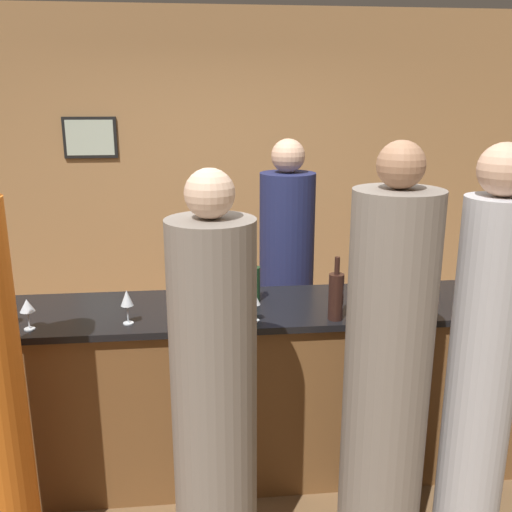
{
  "coord_description": "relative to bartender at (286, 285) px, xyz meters",
  "views": [
    {
      "loc": [
        -0.13,
        -2.86,
        2.08
      ],
      "look_at": [
        0.19,
        0.1,
        1.24
      ],
      "focal_mm": 40.0,
      "sensor_mm": 36.0,
      "label": 1
    }
  ],
  "objects": [
    {
      "name": "bartender",
      "position": [
        0.0,
        0.0,
        0.0
      ],
      "size": [
        0.37,
        0.37,
        1.82
      ],
      "rotation": [
        0.0,
        0.0,
        3.14
      ],
      "color": "#1E234C",
      "rests_on": "ground_plane"
    },
    {
      "name": "guest_2",
      "position": [
        -0.54,
        -1.52,
        0.0
      ],
      "size": [
        0.36,
        0.36,
        1.82
      ],
      "color": "gray",
      "rests_on": "ground_plane"
    },
    {
      "name": "wine_glass_2",
      "position": [
        -1.41,
        -0.98,
        0.27
      ],
      "size": [
        0.07,
        0.07,
        0.15
      ],
      "color": "silver",
      "rests_on": "bar_counter"
    },
    {
      "name": "wine_bottle_0",
      "position": [
        -0.3,
        -0.71,
        0.25
      ],
      "size": [
        0.07,
        0.07,
        0.27
      ],
      "color": "#19381E",
      "rests_on": "bar_counter"
    },
    {
      "name": "guest_3",
      "position": [
        0.64,
        -1.47,
        0.06
      ],
      "size": [
        0.29,
        0.29,
        1.91
      ],
      "color": "#B2B2B7",
      "rests_on": "ground_plane"
    },
    {
      "name": "guest_4",
      "position": [
        0.22,
        -1.43,
        0.04
      ],
      "size": [
        0.38,
        0.38,
        1.91
      ],
      "color": "gray",
      "rests_on": "ground_plane"
    },
    {
      "name": "bar_counter",
      "position": [
        -0.47,
        -0.78,
        -0.35
      ],
      "size": [
        3.53,
        0.63,
        0.99
      ],
      "color": "brown",
      "rests_on": "ground_plane"
    },
    {
      "name": "wine_glass_3",
      "position": [
        0.64,
        -0.86,
        0.26
      ],
      "size": [
        0.08,
        0.08,
        0.15
      ],
      "color": "silver",
      "rests_on": "bar_counter"
    },
    {
      "name": "wine_glass_6",
      "position": [
        -0.32,
        -0.99,
        0.26
      ],
      "size": [
        0.06,
        0.06,
        0.15
      ],
      "color": "silver",
      "rests_on": "bar_counter"
    },
    {
      "name": "wine_glass_4",
      "position": [
        -0.95,
        -0.96,
        0.28
      ],
      "size": [
        0.06,
        0.06,
        0.17
      ],
      "color": "silver",
      "rests_on": "bar_counter"
    },
    {
      "name": "ground_plane",
      "position": [
        -0.47,
        -0.78,
        -0.84
      ],
      "size": [
        14.0,
        14.0,
        0.0
      ],
      "primitive_type": "plane",
      "color": "brown"
    },
    {
      "name": "back_wall",
      "position": [
        -0.47,
        1.36,
        0.56
      ],
      "size": [
        8.0,
        0.08,
        2.8
      ],
      "color": "#A37547",
      "rests_on": "ground_plane"
    },
    {
      "name": "wine_glass_5",
      "position": [
        0.27,
        -0.93,
        0.26
      ],
      "size": [
        0.06,
        0.06,
        0.15
      ],
      "color": "silver",
      "rests_on": "bar_counter"
    },
    {
      "name": "wine_glass_1",
      "position": [
        -1.55,
        -0.92,
        0.28
      ],
      "size": [
        0.08,
        0.08,
        0.18
      ],
      "color": "silver",
      "rests_on": "bar_counter"
    },
    {
      "name": "wine_bottle_2",
      "position": [
        0.09,
        -1.01,
        0.27
      ],
      "size": [
        0.08,
        0.08,
        0.33
      ],
      "color": "black",
      "rests_on": "bar_counter"
    }
  ]
}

